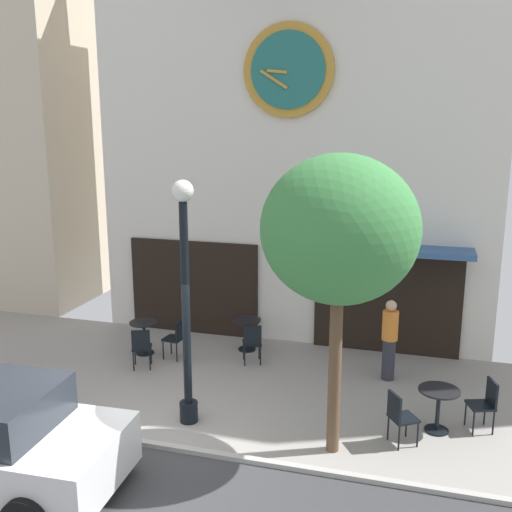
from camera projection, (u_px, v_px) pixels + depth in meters
ground_plane at (139, 469)px, 9.02m from camera, size 24.06×11.55×0.13m
clock_building at (302, 91)px, 14.21m from camera, size 9.23×4.35×11.26m
neighbor_building_left at (8, 56)px, 17.13m from camera, size 5.32×4.66×13.89m
street_lamp at (186, 304)px, 9.91m from camera, size 0.36×0.36×4.23m
street_tree at (339, 231)px, 8.68m from camera, size 2.35×2.12×4.70m
cafe_table_near_door at (144, 332)px, 13.27m from camera, size 0.63×0.63×0.75m
cafe_table_leftmost at (247, 329)px, 13.48m from camera, size 0.64×0.64×0.73m
cafe_table_center_left at (438, 402)px, 9.95m from camera, size 0.69×0.69×0.76m
cafe_chair_facing_wall at (399, 414)px, 9.54m from camera, size 0.55×0.55×0.90m
cafe_chair_right_end at (177, 336)px, 12.99m from camera, size 0.44×0.44×0.90m
cafe_chair_facing_street at (486, 401)px, 9.99m from camera, size 0.51×0.51×0.90m
cafe_chair_under_awning at (141, 345)px, 12.43m from camera, size 0.52×0.52×0.90m
cafe_chair_curbside at (252, 341)px, 12.69m from camera, size 0.52×0.52×0.90m
pedestrian_orange at (389, 339)px, 11.88m from camera, size 0.39×0.39×1.67m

